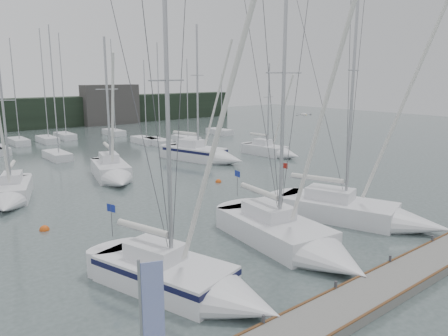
# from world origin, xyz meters

# --- Properties ---
(ground) EXTENTS (160.00, 160.00, 0.00)m
(ground) POSITION_xyz_m (0.00, 0.00, 0.00)
(ground) COLOR #455352
(ground) RESTS_ON ground
(dock) EXTENTS (24.00, 2.00, 0.40)m
(dock) POSITION_xyz_m (0.00, -5.00, 0.20)
(dock) COLOR slate
(dock) RESTS_ON ground
(far_building_right) EXTENTS (10.00, 3.00, 7.00)m
(far_building_right) POSITION_xyz_m (18.00, 60.00, 3.50)
(far_building_right) COLOR #403D3B
(far_building_right) RESTS_ON ground
(mast_forest) EXTENTS (55.33, 24.73, 14.54)m
(mast_forest) POSITION_xyz_m (-3.85, 41.34, 0.49)
(mast_forest) COLOR silver
(mast_forest) RESTS_ON ground
(sailboat_near_left) EXTENTS (5.07, 8.85, 14.43)m
(sailboat_near_left) POSITION_xyz_m (-6.38, -0.49, 0.58)
(sailboat_near_left) COLOR silver
(sailboat_near_left) RESTS_ON ground
(sailboat_near_center) EXTENTS (4.35, 10.23, 15.08)m
(sailboat_near_center) POSITION_xyz_m (0.25, -0.23, 0.55)
(sailboat_near_center) COLOR silver
(sailboat_near_center) RESTS_ON ground
(sailboat_near_right) EXTENTS (6.01, 10.35, 15.24)m
(sailboat_near_right) POSITION_xyz_m (6.89, 0.01, 0.55)
(sailboat_near_right) COLOR silver
(sailboat_near_right) RESTS_ON ground
(sailboat_mid_b) EXTENTS (4.65, 7.58, 11.72)m
(sailboat_mid_b) POSITION_xyz_m (-8.77, 18.29, 0.54)
(sailboat_mid_b) COLOR silver
(sailboat_mid_b) RESTS_ON ground
(sailboat_mid_c) EXTENTS (4.53, 8.32, 12.56)m
(sailboat_mid_c) POSITION_xyz_m (-0.34, 19.83, 0.62)
(sailboat_mid_c) COLOR silver
(sailboat_mid_c) RESTS_ON ground
(sailboat_mid_d) EXTENTS (5.13, 9.78, 14.54)m
(sailboat_mid_d) POSITION_xyz_m (10.86, 21.69, 0.67)
(sailboat_mid_d) COLOR silver
(sailboat_mid_d) RESTS_ON ground
(sailboat_mid_e) EXTENTS (2.78, 7.31, 10.63)m
(sailboat_mid_e) POSITION_xyz_m (18.29, 19.34, 0.51)
(sailboat_mid_e) COLOR silver
(sailboat_mid_e) RESTS_ON ground
(buoy_b) EXTENTS (0.51, 0.51, 0.51)m
(buoy_b) POSITION_xyz_m (6.23, 13.96, 0.00)
(buoy_b) COLOR #D14E12
(buoy_b) RESTS_ON ground
(buoy_c) EXTENTS (0.57, 0.57, 0.57)m
(buoy_c) POSITION_xyz_m (-8.64, 11.27, 0.00)
(buoy_c) COLOR #D14E12
(buoy_c) RESTS_ON ground
(dock_banner) EXTENTS (0.59, 0.26, 4.07)m
(dock_banner) POSITION_xyz_m (-10.89, -5.02, 2.80)
(dock_banner) COLOR #999CA1
(dock_banner) RESTS_ON dock
(seagull) EXTENTS (0.91, 0.42, 0.18)m
(seagull) POSITION_xyz_m (1.83, 1.23, 6.74)
(seagull) COLOR silver
(seagull) RESTS_ON ground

